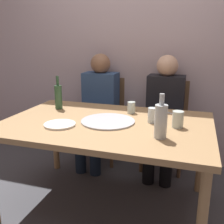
# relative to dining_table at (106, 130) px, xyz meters

# --- Properties ---
(ground_plane) EXTENTS (8.00, 8.00, 0.00)m
(ground_plane) POSITION_rel_dining_table_xyz_m (0.00, 0.00, -0.65)
(ground_plane) COLOR #424247
(back_wall) EXTENTS (6.00, 0.10, 2.60)m
(back_wall) POSITION_rel_dining_table_xyz_m (0.00, 1.07, 0.65)
(back_wall) COLOR #B29EA3
(back_wall) RESTS_ON ground_plane
(dining_table) EXTENTS (1.54, 1.03, 0.72)m
(dining_table) POSITION_rel_dining_table_xyz_m (0.00, 0.00, 0.00)
(dining_table) COLOR #99754C
(dining_table) RESTS_ON ground_plane
(pizza_tray) EXTENTS (0.40, 0.40, 0.01)m
(pizza_tray) POSITION_rel_dining_table_xyz_m (0.01, 0.00, 0.07)
(pizza_tray) COLOR #ADADB2
(pizza_tray) RESTS_ON dining_table
(wine_bottle) EXTENTS (0.08, 0.08, 0.28)m
(wine_bottle) POSITION_rel_dining_table_xyz_m (0.43, -0.21, 0.18)
(wine_bottle) COLOR #B2BCC1
(wine_bottle) RESTS_ON dining_table
(beer_bottle) EXTENTS (0.06, 0.06, 0.29)m
(beer_bottle) POSITION_rel_dining_table_xyz_m (-0.52, 0.23, 0.18)
(beer_bottle) COLOR #2D5133
(beer_bottle) RESTS_ON dining_table
(tumbler_near) EXTENTS (0.08, 0.08, 0.12)m
(tumbler_near) POSITION_rel_dining_table_xyz_m (0.52, 0.03, 0.13)
(tumbler_near) COLOR #B7C6BC
(tumbler_near) RESTS_ON dining_table
(tumbler_far) EXTENTS (0.06, 0.06, 0.11)m
(tumbler_far) POSITION_rel_dining_table_xyz_m (0.33, 0.09, 0.12)
(tumbler_far) COLOR silver
(tumbler_far) RESTS_ON dining_table
(wine_glass) EXTENTS (0.07, 0.07, 0.10)m
(wine_glass) POSITION_rel_dining_table_xyz_m (0.12, 0.29, 0.12)
(wine_glass) COLOR #B7C6BC
(wine_glass) RESTS_ON dining_table
(plate_stack) EXTENTS (0.23, 0.23, 0.02)m
(plate_stack) POSITION_rel_dining_table_xyz_m (-0.29, -0.19, 0.08)
(plate_stack) COLOR white
(plate_stack) RESTS_ON dining_table
(table_knife) EXTENTS (0.19, 0.15, 0.01)m
(table_knife) POSITION_rel_dining_table_xyz_m (0.43, 0.37, 0.07)
(table_knife) COLOR #B7B7BC
(table_knife) RESTS_ON dining_table
(chair_left) EXTENTS (0.44, 0.44, 0.90)m
(chair_left) POSITION_rel_dining_table_xyz_m (-0.36, 0.91, -0.14)
(chair_left) COLOR brown
(chair_left) RESTS_ON ground_plane
(chair_right) EXTENTS (0.44, 0.44, 0.90)m
(chair_right) POSITION_rel_dining_table_xyz_m (0.34, 0.91, -0.14)
(chair_right) COLOR brown
(chair_right) RESTS_ON ground_plane
(guest_in_sweater) EXTENTS (0.36, 0.56, 1.17)m
(guest_in_sweater) POSITION_rel_dining_table_xyz_m (-0.36, 0.76, -0.01)
(guest_in_sweater) COLOR navy
(guest_in_sweater) RESTS_ON ground_plane
(guest_in_beanie) EXTENTS (0.36, 0.56, 1.17)m
(guest_in_beanie) POSITION_rel_dining_table_xyz_m (0.34, 0.76, -0.01)
(guest_in_beanie) COLOR black
(guest_in_beanie) RESTS_ON ground_plane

